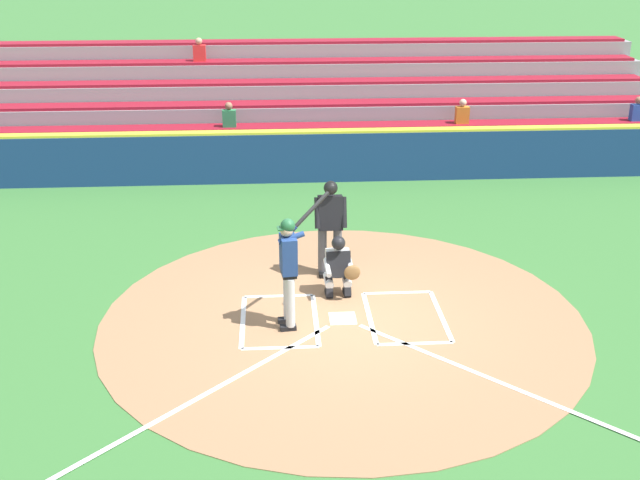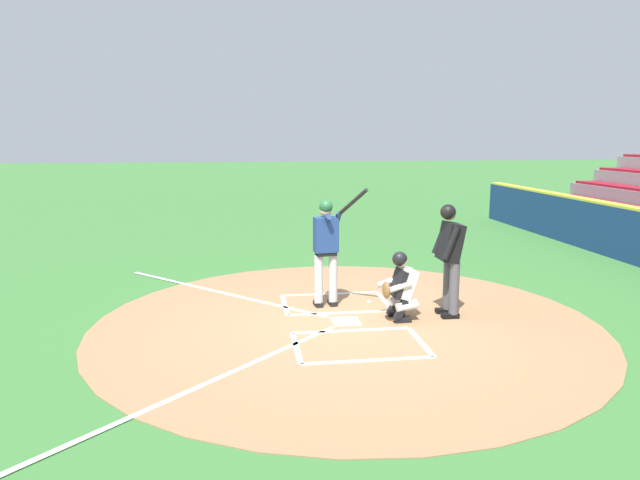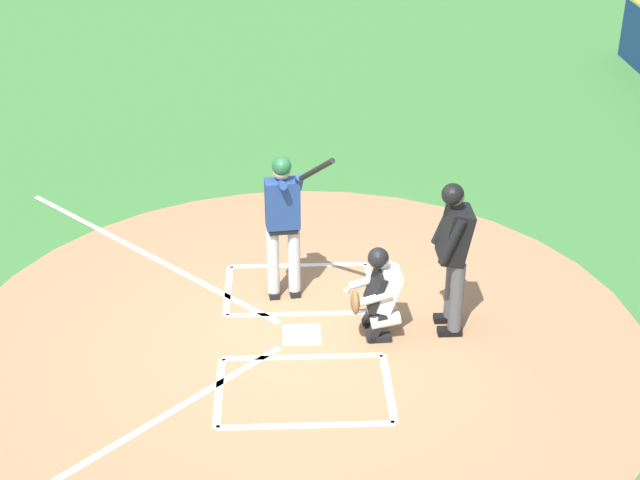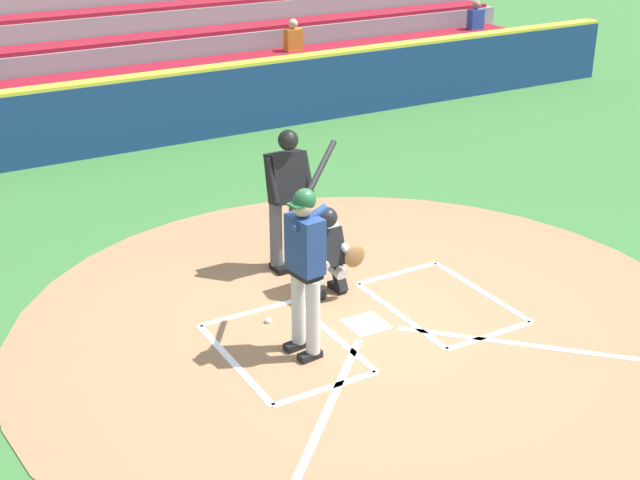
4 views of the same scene
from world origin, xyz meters
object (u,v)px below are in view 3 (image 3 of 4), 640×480
Objects in this scene: catcher at (379,291)px; baseball at (347,290)px; batter at (284,218)px; plate_umpire at (454,248)px.

catcher reaches higher than baseball.
batter is 1.31m from baseball.
baseball is (0.86, 1.13, -1.04)m from plate_umpire.
catcher is 0.98m from plate_umpire.
batter is at bearing 50.23° from catcher.
catcher is at bearing -162.78° from baseball.
plate_umpire is at bearing -112.69° from batter.
batter is 1.88× the size of catcher.
batter reaches higher than baseball.
plate_umpire reaches higher than catcher.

